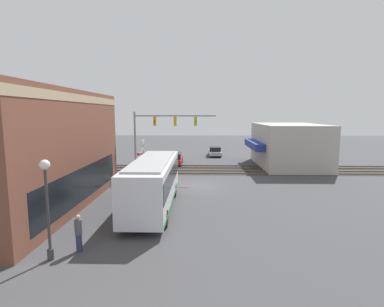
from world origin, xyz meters
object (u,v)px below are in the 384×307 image
city_bus (153,182)px  crossing_signal (143,154)px  streetlamp (47,201)px  parked_car_red (175,159)px  pedestrian_by_lamp (79,233)px  parked_car_silver (215,151)px

city_bus → crossing_signal: 10.42m
streetlamp → parked_car_red: (24.68, -3.44, -1.98)m
city_bus → parked_car_red: bearing=-0.0°
streetlamp → crossing_signal: bearing=-2.8°
pedestrian_by_lamp → parked_car_silver: bearing=-14.1°
city_bus → parked_car_silver: 25.72m
city_bus → parked_car_red: city_bus is taller
streetlamp → pedestrian_by_lamp: streetlamp is taller
crossing_signal → parked_car_red: crossing_signal is taller
streetlamp → city_bus: bearing=-25.5°
city_bus → crossing_signal: size_ratio=2.70×
crossing_signal → pedestrian_by_lamp: 16.54m
pedestrian_by_lamp → streetlamp: bearing=131.1°
city_bus → parked_car_silver: bearing=-12.1°
crossing_signal → parked_car_red: (7.38, -2.59, -1.61)m
parked_car_silver → pedestrian_by_lamp: pedestrian_by_lamp is taller
crossing_signal → parked_car_red: size_ratio=0.81×
parked_car_red → parked_car_silver: parked_car_red is taller
parked_car_silver → city_bus: bearing=167.9°
city_bus → parked_car_red: 17.51m
city_bus → streetlamp: size_ratio=2.31×
parked_car_red → parked_car_silver: 9.36m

